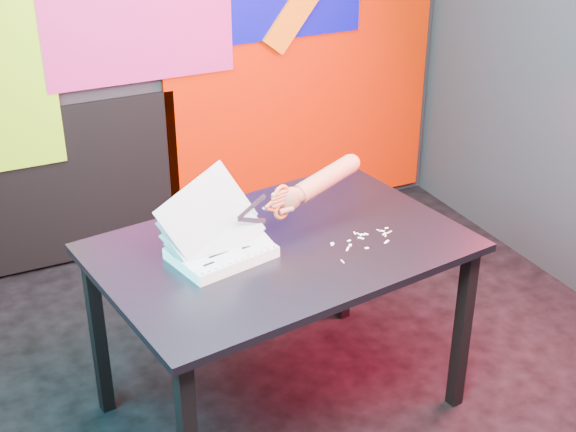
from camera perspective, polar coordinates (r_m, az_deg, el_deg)
room at (r=2.79m, az=2.85°, el=9.96°), size 3.01×3.01×2.71m
backdrop at (r=4.21m, az=-6.15°, el=10.20°), size 2.88×0.05×2.08m
work_table at (r=2.96m, az=-0.52°, el=-3.36°), size 1.42×1.05×0.75m
printout_stack at (r=2.83m, az=-4.83°, el=-2.41°), size 0.41×0.31×0.33m
scissors at (r=2.90m, az=-0.72°, el=0.89°), size 0.23×0.07×0.14m
hand_forearm at (r=3.01m, az=2.31°, el=2.47°), size 0.41×0.15×0.14m
paper_clippings at (r=2.97m, az=5.48°, el=-1.64°), size 0.28×0.19×0.00m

